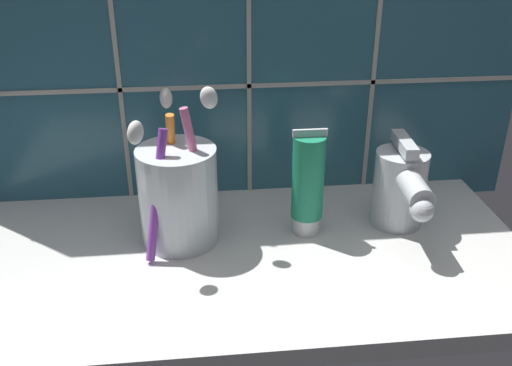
{
  "coord_description": "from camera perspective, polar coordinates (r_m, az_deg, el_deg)",
  "views": [
    {
      "loc": [
        -4.54,
        -49.71,
        35.18
      ],
      "look_at": [
        0.92,
        1.4,
        9.36
      ],
      "focal_mm": 40.0,
      "sensor_mm": 36.0,
      "label": 1
    }
  ],
  "objects": [
    {
      "name": "toothbrush_cup",
      "position": [
        0.6,
        -7.77,
        -1.04
      ],
      "size": [
        9.03,
        10.43,
        17.22
      ],
      "color": "silver",
      "rests_on": "sink_counter"
    },
    {
      "name": "sink_faucet",
      "position": [
        0.64,
        14.35,
        -0.43
      ],
      "size": [
        5.79,
        11.89,
        10.21
      ],
      "rotation": [
        0.0,
        0.0,
        -1.63
      ],
      "color": "silver",
      "rests_on": "sink_counter"
    },
    {
      "name": "tile_wall_backsplash",
      "position": [
        0.66,
        -2.09,
        13.93
      ],
      "size": [
        68.96,
        1.72,
        41.06
      ],
      "color": "#336B7F",
      "rests_on": "ground"
    },
    {
      "name": "sink_counter",
      "position": [
        0.6,
        -0.73,
        -7.73
      ],
      "size": [
        58.96,
        29.39,
        2.0
      ],
      "primitive_type": "cube",
      "color": "silver",
      "rests_on": "ground"
    },
    {
      "name": "toothpaste_tube",
      "position": [
        0.61,
        5.2,
        -0.04
      ],
      "size": [
        3.6,
        3.43,
        12.11
      ],
      "color": "white",
      "rests_on": "sink_counter"
    }
  ]
}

